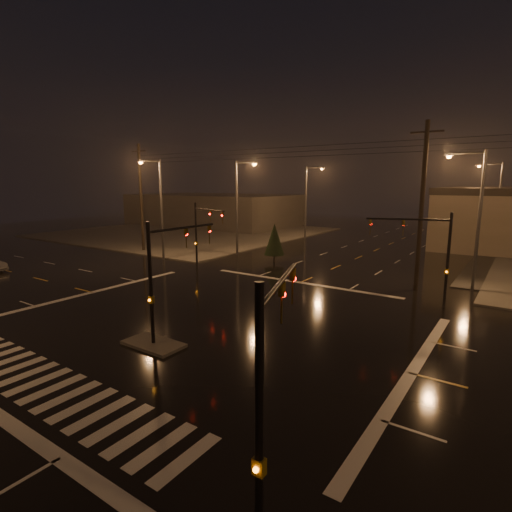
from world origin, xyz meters
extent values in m
plane|color=black|center=(0.00, 0.00, 0.00)|extent=(140.00, 140.00, 0.00)
cube|color=#4B4843|center=(-30.00, 30.00, 0.06)|extent=(36.00, 36.00, 0.12)
cube|color=#4B4843|center=(0.00, -4.00, 0.07)|extent=(3.00, 1.60, 0.15)
cube|color=beige|center=(0.00, -9.00, 0.01)|extent=(15.00, 2.60, 0.01)
cube|color=beige|center=(0.00, 11.00, 0.01)|extent=(16.00, 0.50, 0.01)
cube|color=#3D3935|center=(-35.00, 42.00, 2.80)|extent=(30.00, 18.00, 5.60)
cylinder|color=black|center=(0.00, -4.00, 3.00)|extent=(0.18, 0.18, 6.00)
cylinder|color=black|center=(0.00, -1.75, 5.50)|extent=(0.12, 4.50, 0.12)
imported|color=#594707|center=(0.00, 0.27, 5.45)|extent=(0.16, 0.20, 1.00)
cube|color=#594707|center=(0.00, -4.00, 2.30)|extent=(0.25, 0.18, 0.35)
cylinder|color=black|center=(10.50, 10.50, 3.00)|extent=(0.18, 0.18, 6.00)
cylinder|color=black|center=(8.15, 9.64, 5.50)|extent=(4.74, 1.82, 0.12)
imported|color=#594707|center=(6.04, 8.88, 5.45)|extent=(0.24, 0.22, 1.00)
cube|color=#594707|center=(10.50, 10.50, 2.30)|extent=(0.25, 0.18, 0.35)
cylinder|color=black|center=(-10.50, 10.50, 3.00)|extent=(0.18, 0.18, 6.00)
cylinder|color=black|center=(-8.15, 9.64, 5.50)|extent=(4.74, 1.82, 0.12)
imported|color=#594707|center=(-6.04, 8.88, 5.45)|extent=(0.24, 0.22, 1.00)
cube|color=#594707|center=(-10.50, 10.50, 2.30)|extent=(0.25, 0.18, 0.35)
cylinder|color=black|center=(10.50, -10.50, 3.00)|extent=(0.18, 0.18, 6.00)
cylinder|color=black|center=(9.82, -8.62, 5.50)|extent=(1.48, 3.80, 0.12)
imported|color=#594707|center=(9.20, -6.93, 5.45)|extent=(0.22, 0.24, 1.00)
cube|color=#594707|center=(10.50, -10.50, 2.30)|extent=(0.25, 0.18, 0.35)
cylinder|color=#38383A|center=(-11.50, 18.00, 5.00)|extent=(0.24, 0.24, 10.00)
cylinder|color=#38383A|center=(-10.30, 18.00, 9.80)|extent=(2.40, 0.14, 0.14)
cube|color=#38383A|center=(-9.20, 18.00, 9.75)|extent=(0.70, 0.30, 0.18)
sphere|color=orange|center=(-9.20, 18.00, 9.62)|extent=(0.32, 0.32, 0.32)
cylinder|color=#38383A|center=(-11.50, 34.00, 5.00)|extent=(0.24, 0.24, 10.00)
cylinder|color=#38383A|center=(-10.30, 34.00, 9.80)|extent=(2.40, 0.14, 0.14)
cube|color=#38383A|center=(-9.20, 34.00, 9.75)|extent=(0.70, 0.30, 0.18)
sphere|color=orange|center=(-9.20, 34.00, 9.62)|extent=(0.32, 0.32, 0.32)
cylinder|color=#38383A|center=(11.50, 16.00, 5.00)|extent=(0.24, 0.24, 10.00)
cylinder|color=#38383A|center=(10.30, 16.00, 9.80)|extent=(2.40, 0.14, 0.14)
cube|color=#38383A|center=(9.20, 16.00, 9.75)|extent=(0.70, 0.30, 0.18)
sphere|color=orange|center=(9.20, 16.00, 9.62)|extent=(0.32, 0.32, 0.32)
cylinder|color=#38383A|center=(11.50, 36.00, 5.00)|extent=(0.24, 0.24, 10.00)
cylinder|color=#38383A|center=(10.30, 36.00, 9.80)|extent=(2.40, 0.14, 0.14)
cube|color=#38383A|center=(9.20, 36.00, 9.75)|extent=(0.70, 0.30, 0.18)
sphere|color=orange|center=(9.20, 36.00, 9.62)|extent=(0.32, 0.32, 0.32)
cylinder|color=#38383A|center=(-16.00, 11.50, 5.00)|extent=(0.24, 0.24, 10.00)
cylinder|color=#38383A|center=(-16.00, 10.30, 9.80)|extent=(0.14, 2.40, 0.14)
cube|color=#38383A|center=(-16.00, 9.20, 9.75)|extent=(0.30, 0.70, 0.18)
sphere|color=orange|center=(-16.00, 9.20, 9.62)|extent=(0.32, 0.32, 0.32)
cylinder|color=black|center=(-22.00, 14.00, 6.00)|extent=(0.32, 0.32, 12.00)
cube|color=black|center=(-22.00, 14.00, 11.20)|extent=(2.20, 0.12, 0.12)
cylinder|color=black|center=(8.00, 14.00, 6.00)|extent=(0.32, 0.32, 12.00)
cube|color=black|center=(8.00, 14.00, 11.20)|extent=(2.20, 0.12, 0.12)
cylinder|color=black|center=(-6.16, 17.07, 0.35)|extent=(0.18, 0.18, 0.70)
cone|color=black|center=(-6.16, 17.07, 2.26)|extent=(2.00, 2.00, 3.12)
camera|label=1|loc=(14.33, -16.23, 7.72)|focal=28.00mm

